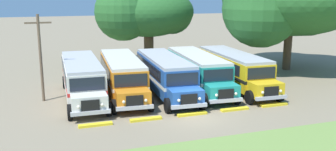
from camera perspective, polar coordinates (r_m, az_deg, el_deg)
The scene contains 13 objects.
ground_plane at distance 23.82m, azimuth 3.98°, elevation -6.28°, with size 220.00×220.00×0.00m, color #84755B.
parked_bus_slot_0 at distance 28.28m, azimuth -13.05°, elevation -0.22°, with size 2.92×10.87×2.82m.
parked_bus_slot_1 at distance 28.83m, azimuth -7.02°, elevation 0.25°, with size 3.39×10.95×2.82m.
parked_bus_slot_2 at distance 28.92m, azimuth -0.42°, elevation 0.38°, with size 3.18×10.91×2.82m.
parked_bus_slot_3 at distance 30.25m, azimuth 4.61°, elevation 0.89°, with size 3.34×10.94×2.82m.
parked_bus_slot_4 at distance 31.27m, azimuth 10.14°, elevation 1.12°, with size 3.08×10.89×2.82m.
curb_wheelstop_0 at distance 22.51m, azimuth -11.06°, elevation -7.43°, with size 2.00×0.36×0.15m, color yellow.
curb_wheelstop_1 at distance 23.08m, azimuth -3.41°, elevation -6.71°, with size 2.00×0.36×0.15m, color yellow.
curb_wheelstop_2 at distance 24.04m, azimuth 3.73°, elevation -5.92°, with size 2.00×0.36×0.15m, color yellow.
curb_wheelstop_3 at distance 25.33m, azimuth 10.21°, elevation -5.12°, with size 2.00×0.36×0.15m, color yellow.
curb_wheelstop_4 at distance 26.92m, azimuth 15.98°, elevation -4.35°, with size 2.00×0.36×0.15m, color yellow.
broad_shade_tree at distance 41.94m, azimuth -3.61°, elevation 9.90°, with size 11.71×10.40×9.34m.
utility_pole at distance 27.86m, azimuth -19.00°, elevation 2.96°, with size 1.80×0.20×6.25m.
Camera 1 is at (-8.84, -20.74, 7.69)m, focal length 39.70 mm.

